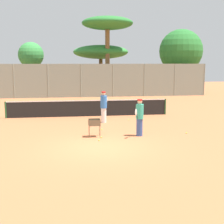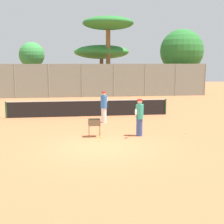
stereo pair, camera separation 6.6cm
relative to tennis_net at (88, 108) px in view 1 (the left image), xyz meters
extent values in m
plane|color=#B7663D|center=(0.00, -7.59, -0.56)|extent=(80.00, 80.00, 0.00)
cylinder|color=#26592D|center=(-5.23, 0.00, -0.02)|extent=(0.10, 0.10, 1.07)
cylinder|color=#26592D|center=(5.23, 0.00, -0.02)|extent=(0.10, 0.10, 1.07)
cube|color=black|center=(0.00, 0.00, -0.05)|extent=(10.46, 0.01, 1.01)
cube|color=white|center=(0.00, 0.00, 0.48)|extent=(10.46, 0.02, 0.06)
cylinder|color=gray|center=(-6.50, 11.14, 1.11)|extent=(0.08, 0.08, 3.34)
cylinder|color=gray|center=(-3.25, 11.14, 1.11)|extent=(0.08, 0.08, 3.34)
cylinder|color=gray|center=(0.00, 11.14, 1.11)|extent=(0.08, 0.08, 3.34)
cylinder|color=gray|center=(3.25, 11.14, 1.11)|extent=(0.08, 0.08, 3.34)
cylinder|color=gray|center=(6.50, 11.14, 1.11)|extent=(0.08, 0.08, 3.34)
cylinder|color=gray|center=(9.74, 11.14, 1.11)|extent=(0.08, 0.08, 3.34)
cylinder|color=gray|center=(12.99, 11.14, 1.11)|extent=(0.08, 0.08, 3.34)
cube|color=gray|center=(0.00, 11.14, 1.11)|extent=(25.98, 0.01, 3.34)
cylinder|color=brown|center=(3.01, 13.88, 2.90)|extent=(0.48, 0.48, 6.92)
ellipsoid|color=#28722D|center=(3.01, 13.88, 7.05)|extent=(5.49, 5.49, 1.37)
cylinder|color=brown|center=(11.41, 14.16, 1.07)|extent=(0.37, 0.37, 3.27)
sphere|color=#28722D|center=(11.41, 14.16, 4.17)|extent=(4.87, 4.87, 4.87)
cylinder|color=brown|center=(-5.18, 14.67, 1.16)|extent=(0.35, 0.35, 3.45)
sphere|color=#388E42|center=(-5.18, 14.67, 3.71)|extent=(2.73, 2.73, 2.73)
cylinder|color=brown|center=(2.56, 16.65, 1.37)|extent=(0.43, 0.43, 3.86)
ellipsoid|color=#338438|center=(2.56, 16.65, 4.10)|extent=(6.41, 6.41, 1.60)
cylinder|color=white|center=(0.77, -2.27, -0.12)|extent=(0.31, 0.31, 0.87)
cylinder|color=blue|center=(0.77, -2.27, 0.67)|extent=(0.38, 0.38, 0.72)
sphere|color=#DBB28C|center=(0.77, -2.27, 1.15)|extent=(0.24, 0.24, 0.24)
cylinder|color=red|center=(0.77, -2.27, 1.25)|extent=(0.25, 0.25, 0.06)
cylinder|color=black|center=(0.93, -1.94, 0.49)|extent=(0.09, 0.14, 0.27)
ellipsoid|color=silver|center=(1.01, -1.77, 0.71)|extent=(0.20, 0.37, 0.43)
cylinder|color=#334C8C|center=(2.11, -5.80, -0.14)|extent=(0.30, 0.30, 0.84)
cylinder|color=teal|center=(2.11, -5.80, 0.64)|extent=(0.37, 0.37, 0.70)
sphere|color=#DBB28C|center=(2.11, -5.80, 1.10)|extent=(0.23, 0.23, 0.23)
cylinder|color=red|center=(2.11, -5.80, 1.20)|extent=(0.24, 0.24, 0.06)
cylinder|color=black|center=(1.93, -6.12, 0.46)|extent=(0.10, 0.14, 0.27)
ellipsoid|color=silver|center=(1.83, -6.27, 0.68)|extent=(0.23, 0.36, 0.43)
cylinder|color=brown|center=(-0.32, -5.87, -0.28)|extent=(0.02, 0.02, 0.55)
cylinder|color=brown|center=(0.19, -5.87, -0.28)|extent=(0.02, 0.02, 0.55)
cylinder|color=brown|center=(-0.32, -5.51, -0.28)|extent=(0.02, 0.02, 0.55)
cylinder|color=brown|center=(0.19, -5.51, -0.28)|extent=(0.02, 0.02, 0.55)
cube|color=brown|center=(-0.06, -5.69, 0.00)|extent=(0.55, 0.40, 0.01)
cube|color=brown|center=(-0.06, -5.89, 0.15)|extent=(0.55, 0.01, 0.30)
cube|color=brown|center=(-0.06, -5.49, 0.15)|extent=(0.55, 0.01, 0.30)
cube|color=brown|center=(-0.34, -5.69, 0.15)|extent=(0.01, 0.40, 0.30)
cube|color=brown|center=(0.21, -5.69, 0.15)|extent=(0.01, 0.40, 0.30)
sphere|color=#D1E54C|center=(-0.01, -5.81, 0.09)|extent=(0.07, 0.07, 0.07)
sphere|color=#D1E54C|center=(0.07, -5.70, 0.04)|extent=(0.07, 0.07, 0.07)
sphere|color=#D1E54C|center=(-0.13, -5.67, 0.09)|extent=(0.07, 0.07, 0.07)
sphere|color=#D1E54C|center=(0.16, -5.80, 0.04)|extent=(0.07, 0.07, 0.07)
sphere|color=#D1E54C|center=(0.00, -5.64, 0.04)|extent=(0.07, 0.07, 0.07)
sphere|color=#D1E54C|center=(-0.19, -5.60, 0.04)|extent=(0.07, 0.07, 0.07)
sphere|color=#D1E54C|center=(-0.23, -5.55, 0.04)|extent=(0.07, 0.07, 0.07)
sphere|color=#D1E54C|center=(-0.06, -5.65, 0.04)|extent=(0.07, 0.07, 0.07)
sphere|color=#D1E54C|center=(-0.14, -5.66, 0.09)|extent=(0.07, 0.07, 0.07)
sphere|color=#D1E54C|center=(0.16, -5.81, 0.09)|extent=(0.07, 0.07, 0.07)
sphere|color=#D1E54C|center=(2.37, -1.76, -0.53)|extent=(0.07, 0.07, 0.07)
sphere|color=#D1E54C|center=(0.08, -6.52, -0.53)|extent=(0.07, 0.07, 0.07)
sphere|color=#D1E54C|center=(4.56, -5.65, -0.53)|extent=(0.07, 0.07, 0.07)
sphere|color=#D1E54C|center=(0.24, -5.98, -0.53)|extent=(0.07, 0.07, 0.07)
sphere|color=#D1E54C|center=(0.06, -1.81, -0.53)|extent=(0.07, 0.07, 0.07)
sphere|color=#D1E54C|center=(0.44, -4.27, -0.53)|extent=(0.07, 0.07, 0.07)
cube|color=#232328|center=(1.46, 13.85, -0.11)|extent=(4.20, 1.70, 0.90)
cube|color=#33383D|center=(1.26, 13.85, 0.69)|extent=(2.20, 1.50, 0.70)
camera|label=1|loc=(-1.23, -20.23, 3.00)|focal=50.00mm
camera|label=2|loc=(-1.17, -20.23, 3.00)|focal=50.00mm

